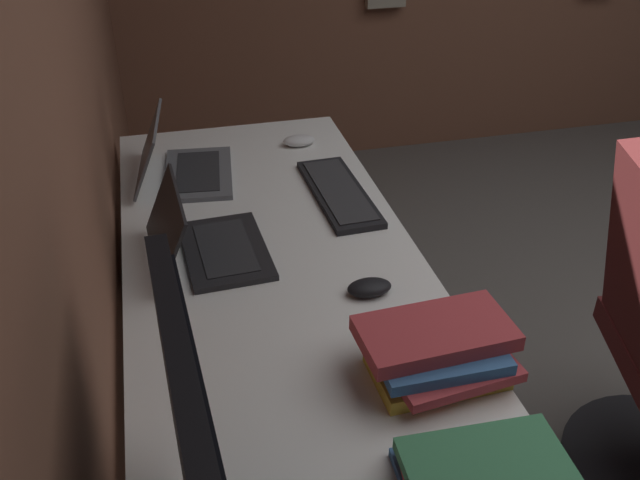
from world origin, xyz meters
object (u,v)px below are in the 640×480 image
Objects in this scene: mouse_spare at (369,287)px; book_stack_near at (481,479)px; keyboard_main at (339,193)px; book_stack_far at (438,350)px; drawer_pedestal at (255,323)px; mouse_main at (299,141)px; laptop_leftmost at (179,163)px; laptop_left at (202,241)px.

book_stack_near reaches higher than mouse_spare.
keyboard_main is 0.47m from mouse_spare.
keyboard_main is at bearing -0.40° from book_stack_far.
drawer_pedestal is at bearing 12.90° from book_stack_near.
keyboard_main is at bearing -6.68° from mouse_spare.
laptop_leftmost is at bearing 108.74° from mouse_main.
laptop_leftmost is 1.32m from book_stack_near.
mouse_main is 1.11m from book_stack_far.
book_stack_near is at bearing -167.10° from drawer_pedestal.
laptop_left reaches higher than drawer_pedestal.
laptop_left is 1.16× the size of book_stack_near.
keyboard_main is (0.04, -0.27, 0.39)m from drawer_pedestal.
mouse_spare is (-0.83, 0.02, 0.00)m from mouse_main.
laptop_leftmost is at bearing 28.54° from mouse_spare.
drawer_pedestal is at bearing 26.66° from mouse_spare.
drawer_pedestal is 1.94× the size of laptop_leftmost.
laptop_leftmost reaches higher than book_stack_near.
book_stack_near is 0.92× the size of book_stack_far.
laptop_leftmost reaches higher than mouse_spare.
mouse_main is 0.34× the size of book_stack_far.
keyboard_main reaches higher than drawer_pedestal.
laptop_left reaches higher than keyboard_main.
keyboard_main is at bearing -174.13° from mouse_main.
laptop_leftmost is 3.45× the size of mouse_spare.
drawer_pedestal is at bearing -148.61° from laptop_leftmost.
mouse_spare is at bearing 173.32° from keyboard_main.
book_stack_near is (-0.99, -0.23, 0.42)m from drawer_pedestal.
book_stack_near is at bearing -155.68° from laptop_left.
laptop_left is at bearing 118.21° from keyboard_main.
book_stack_near is at bearing 177.69° from keyboard_main.
book_stack_far is (-0.28, -0.05, 0.04)m from mouse_spare.
laptop_leftmost reaches higher than mouse_main.
laptop_left is at bearing 55.14° from mouse_spare.
book_stack_near reaches higher than mouse_main.
laptop_left is at bearing 142.17° from drawer_pedestal.
book_stack_near is at bearing -162.78° from laptop_leftmost.
mouse_main is 0.37× the size of book_stack_near.
book_stack_far is (-0.98, -0.43, 0.01)m from laptop_leftmost.
mouse_main reaches higher than keyboard_main.
laptop_leftmost is 0.84× the size of keyboard_main.
book_stack_near is at bearing 172.68° from book_stack_far.
mouse_main is at bearing -32.58° from laptop_left.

